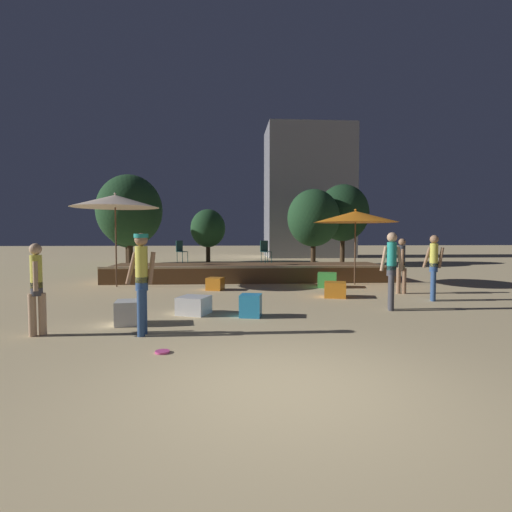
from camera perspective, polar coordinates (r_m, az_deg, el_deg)
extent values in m
plane|color=#D1B784|center=(4.92, 3.96, -18.31)|extent=(120.00, 120.00, 0.00)
cube|color=brown|center=(16.05, -1.07, -2.32)|extent=(10.86, 3.11, 0.57)
cube|color=#CCB793|center=(14.52, -0.78, -1.60)|extent=(10.86, 0.12, 0.08)
cylinder|color=brown|center=(14.70, 13.96, 0.34)|extent=(0.05, 0.05, 2.23)
cone|color=orange|center=(14.70, 14.03, 5.47)|extent=(2.96, 2.96, 0.40)
sphere|color=orange|center=(14.71, 14.04, 6.41)|extent=(0.08, 0.08, 0.08)
cylinder|color=brown|center=(14.41, -19.37, 1.17)|extent=(0.05, 0.05, 2.72)
cone|color=beige|center=(14.45, -19.48, 7.40)|extent=(2.91, 2.91, 0.42)
sphere|color=beige|center=(14.47, -19.50, 8.39)|extent=(0.08, 0.08, 0.08)
cube|color=white|center=(9.18, -8.87, -6.97)|extent=(0.81, 0.81, 0.40)
cube|color=orange|center=(11.69, 11.24, -4.73)|extent=(0.73, 0.73, 0.44)
cube|color=#4CC651|center=(13.82, 10.13, -3.40)|extent=(0.77, 0.77, 0.49)
cube|color=orange|center=(13.02, -5.85, -3.97)|extent=(0.62, 0.62, 0.40)
cube|color=#2D9EDB|center=(8.78, -0.76, -7.09)|extent=(0.53, 0.53, 0.49)
cube|color=white|center=(8.45, -17.53, -7.69)|extent=(0.62, 0.62, 0.48)
cylinder|color=#2D4C7F|center=(11.95, 23.95, -3.83)|extent=(0.13, 0.13, 0.82)
cylinder|color=#2D4C7F|center=(11.78, 24.01, -3.93)|extent=(0.13, 0.13, 0.82)
cylinder|color=#2D4C7F|center=(11.82, 24.03, -1.51)|extent=(0.21, 0.21, 0.24)
cylinder|color=#D8D14C|center=(11.80, 24.07, 0.12)|extent=(0.21, 0.21, 0.63)
cylinder|color=#997051|center=(11.79, 23.22, -0.20)|extent=(0.23, 0.16, 0.56)
cylinder|color=#997051|center=(11.81, 24.90, -0.23)|extent=(0.18, 0.14, 0.57)
sphere|color=#997051|center=(11.78, 24.11, 2.20)|extent=(0.22, 0.22, 0.22)
cylinder|color=tan|center=(8.11, -28.19, -7.34)|extent=(0.13, 0.13, 0.76)
cylinder|color=tan|center=(8.13, -29.32, -7.36)|extent=(0.13, 0.13, 0.76)
cylinder|color=#3F3F47|center=(8.05, -28.84, -4.14)|extent=(0.19, 0.19, 0.24)
cylinder|color=#D8D14C|center=(8.02, -28.90, -1.94)|extent=(0.19, 0.19, 0.58)
cylinder|color=tan|center=(8.19, -28.80, -2.35)|extent=(0.11, 0.13, 0.52)
cylinder|color=tan|center=(7.87, -28.98, -2.55)|extent=(0.11, 0.13, 0.52)
sphere|color=tan|center=(8.00, -28.97, 0.86)|extent=(0.21, 0.21, 0.21)
cylinder|color=#3F3F47|center=(10.12, 18.70, -4.84)|extent=(0.13, 0.13, 0.86)
cylinder|color=#3F3F47|center=(9.94, 18.77, -4.98)|extent=(0.13, 0.13, 0.86)
cylinder|color=#3F3F47|center=(9.98, 18.78, -2.01)|extent=(0.22, 0.22, 0.24)
cylinder|color=teal|center=(9.95, 18.82, -0.01)|extent=(0.22, 0.22, 0.66)
cylinder|color=tan|center=(9.95, 17.77, -0.38)|extent=(0.19, 0.13, 0.59)
cylinder|color=tan|center=(9.97, 19.85, -0.41)|extent=(0.17, 0.12, 0.59)
sphere|color=tan|center=(9.94, 18.86, 2.55)|extent=(0.23, 0.23, 0.23)
cylinder|color=#997051|center=(12.93, 20.40, -3.37)|extent=(0.13, 0.13, 0.77)
cylinder|color=#997051|center=(12.92, 19.69, -3.36)|extent=(0.13, 0.13, 0.77)
cylinder|color=#72664C|center=(12.88, 20.08, -1.30)|extent=(0.20, 0.20, 0.24)
cylinder|color=#333842|center=(12.86, 20.11, 0.10)|extent=(0.20, 0.20, 0.59)
cylinder|color=#997051|center=(13.03, 20.02, -0.17)|extent=(0.11, 0.14, 0.53)
cylinder|color=#997051|center=(12.71, 20.19, -0.25)|extent=(0.12, 0.16, 0.53)
sphere|color=#997051|center=(12.85, 20.14, 1.89)|extent=(0.21, 0.21, 0.21)
cylinder|color=#2D4C7F|center=(7.37, -16.13, -7.78)|extent=(0.13, 0.13, 0.84)
cylinder|color=#2D4C7F|center=(7.54, -15.77, -7.53)|extent=(0.13, 0.13, 0.84)
cylinder|color=#2D4C7F|center=(7.37, -16.01, -3.82)|extent=(0.22, 0.22, 0.24)
cylinder|color=#D8D14C|center=(7.34, -16.05, -1.16)|extent=(0.22, 0.22, 0.65)
cylinder|color=#997051|center=(7.30, -14.69, -1.70)|extent=(0.15, 0.09, 0.58)
cylinder|color=#997051|center=(7.40, -17.37, -1.68)|extent=(0.23, 0.09, 0.58)
sphere|color=#997051|center=(7.32, -16.10, 2.26)|extent=(0.23, 0.23, 0.23)
cylinder|color=teal|center=(7.32, -16.11, 2.80)|extent=(0.25, 0.25, 0.07)
cylinder|color=#1E4C47|center=(15.94, 1.33, -0.23)|extent=(0.02, 0.02, 0.45)
cylinder|color=#1E4C47|center=(16.11, 2.23, -0.20)|extent=(0.02, 0.02, 0.45)
cylinder|color=#1E4C47|center=(16.20, 0.76, -0.17)|extent=(0.02, 0.02, 0.45)
cylinder|color=#1E4C47|center=(16.36, 1.65, -0.14)|extent=(0.02, 0.02, 0.45)
cylinder|color=#1E4C47|center=(16.14, 1.49, 0.61)|extent=(0.40, 0.40, 0.02)
cube|color=#1E4C47|center=(16.27, 1.17, 1.43)|extent=(0.33, 0.19, 0.45)
cylinder|color=#1E4C47|center=(16.30, -10.46, -0.21)|extent=(0.02, 0.02, 0.45)
cylinder|color=#1E4C47|center=(16.51, -9.73, -0.16)|extent=(0.02, 0.02, 0.45)
cylinder|color=#1E4C47|center=(16.51, -11.20, -0.17)|extent=(0.02, 0.02, 0.45)
cylinder|color=#1E4C47|center=(16.73, -10.46, -0.12)|extent=(0.02, 0.02, 0.45)
cylinder|color=#1E4C47|center=(16.50, -10.47, 0.62)|extent=(0.40, 0.40, 0.02)
cube|color=#1E4C47|center=(16.61, -10.89, 1.41)|extent=(0.25, 0.30, 0.45)
cylinder|color=#E54C99|center=(6.38, -13.22, -13.17)|extent=(0.22, 0.22, 0.03)
cylinder|color=#3D2B1C|center=(23.22, 8.17, 0.35)|extent=(0.28, 0.28, 1.41)
ellipsoid|color=#1E4223|center=(23.21, 8.21, 5.41)|extent=(2.99, 2.99, 3.29)
cylinder|color=#3D2B1C|center=(26.17, -17.84, 0.38)|extent=(0.28, 0.28, 1.26)
ellipsoid|color=#19381E|center=(26.16, -17.91, 4.40)|extent=(2.68, 2.68, 2.95)
cylinder|color=#3D2B1C|center=(25.18, 12.24, 0.87)|extent=(0.28, 0.28, 1.71)
ellipsoid|color=#19381E|center=(25.20, 12.30, 6.05)|extent=(3.16, 3.16, 3.48)
cylinder|color=#3D2B1C|center=(21.14, -17.53, 0.17)|extent=(0.28, 0.28, 1.55)
ellipsoid|color=#1E4223|center=(21.15, -17.62, 6.23)|extent=(3.24, 3.24, 3.57)
cylinder|color=#3D2B1C|center=(26.31, -6.85, 0.45)|extent=(0.28, 0.28, 1.19)
ellipsoid|color=#1E4223|center=(26.28, -6.88, 3.96)|extent=(2.26, 2.26, 2.48)
cube|color=gray|center=(33.01, 7.47, 8.93)|extent=(6.79, 4.76, 10.35)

